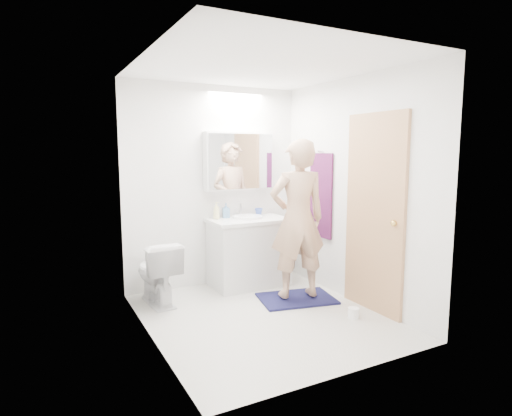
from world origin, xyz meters
TOP-DOWN VIEW (x-y plane):
  - floor at (0.00, 0.00)m, footprint 2.50×2.50m
  - ceiling at (0.00, 0.00)m, footprint 2.50×2.50m
  - wall_back at (0.00, 1.25)m, footprint 2.50×0.00m
  - wall_front at (0.00, -1.25)m, footprint 2.50×0.00m
  - wall_left at (-1.10, 0.00)m, footprint 0.00×2.50m
  - wall_right at (1.10, 0.00)m, footprint 0.00×2.50m
  - vanity_cabinet at (0.33, 0.96)m, footprint 0.90×0.55m
  - countertop at (0.33, 0.96)m, footprint 0.95×0.58m
  - sink_basin at (0.33, 0.99)m, footprint 0.36×0.36m
  - faucet at (0.33, 1.19)m, footprint 0.02×0.02m
  - medicine_cabinet at (0.30, 1.18)m, footprint 0.88×0.14m
  - mirror_panel at (0.30, 1.10)m, footprint 0.84×0.01m
  - toilet at (-0.83, 0.85)m, footprint 0.43×0.70m
  - bath_rug at (0.55, 0.25)m, footprint 0.90×0.70m
  - person at (0.55, 0.25)m, footprint 0.69×0.53m
  - door at (1.08, -0.35)m, footprint 0.04×0.80m
  - door_knob at (1.04, -0.65)m, footprint 0.06×0.06m
  - towel at (1.08, 0.55)m, footprint 0.02×0.42m
  - towel_hook at (1.07, 0.55)m, footprint 0.07×0.02m
  - soap_bottle_a at (-0.03, 1.11)m, footprint 0.11×0.11m
  - soap_bottle_b at (0.11, 1.15)m, footprint 0.10×0.10m
  - toothbrush_cup at (0.55, 1.12)m, footprint 0.12×0.12m
  - toilet_paper_roll at (0.76, -0.44)m, footprint 0.11×0.11m

SIDE VIEW (x-z plane):
  - floor at x=0.00m, z-range 0.00..0.00m
  - bath_rug at x=0.55m, z-range 0.00..0.02m
  - toilet_paper_roll at x=0.76m, z-range 0.00..0.10m
  - toilet at x=-0.83m, z-range 0.00..0.68m
  - vanity_cabinet at x=0.33m, z-range 0.00..0.78m
  - countertop at x=0.33m, z-range 0.78..0.82m
  - sink_basin at x=0.33m, z-range 0.82..0.85m
  - toothbrush_cup at x=0.55m, z-range 0.82..0.91m
  - person at x=0.55m, z-range 0.05..1.75m
  - faucet at x=0.33m, z-range 0.82..0.98m
  - soap_bottle_b at x=0.11m, z-range 0.82..1.00m
  - soap_bottle_a at x=-0.03m, z-range 0.82..1.02m
  - door_knob at x=1.04m, z-range 0.92..0.98m
  - door at x=1.08m, z-range 0.00..2.00m
  - towel at x=1.08m, z-range 0.60..1.60m
  - wall_back at x=0.00m, z-range -0.05..2.45m
  - wall_front at x=0.00m, z-range -0.05..2.45m
  - wall_left at x=-1.10m, z-range -0.05..2.45m
  - wall_right at x=1.10m, z-range -0.05..2.45m
  - medicine_cabinet at x=0.30m, z-range 1.15..1.85m
  - mirror_panel at x=0.30m, z-range 1.17..1.83m
  - towel_hook at x=1.07m, z-range 1.61..1.63m
  - ceiling at x=0.00m, z-range 2.40..2.40m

